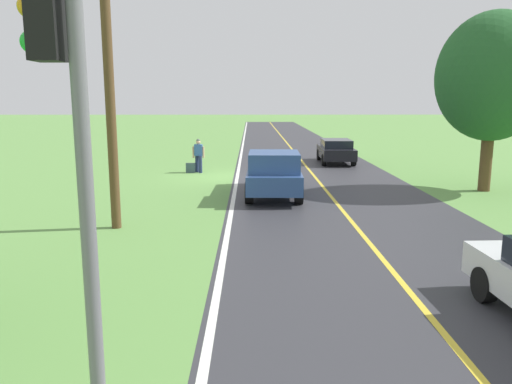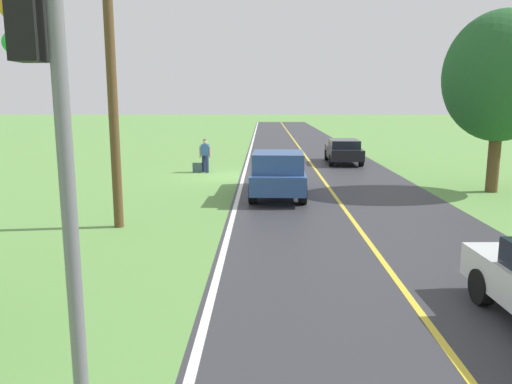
# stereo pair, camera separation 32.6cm
# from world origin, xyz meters

# --- Properties ---
(ground_plane) EXTENTS (200.00, 200.00, 0.00)m
(ground_plane) POSITION_xyz_m (0.00, 0.00, 0.00)
(ground_plane) COLOR #609347
(road_surface) EXTENTS (7.96, 120.00, 0.00)m
(road_surface) POSITION_xyz_m (-4.63, 0.00, 0.00)
(road_surface) COLOR #333338
(road_surface) RESTS_ON ground
(lane_edge_line) EXTENTS (0.16, 117.60, 0.00)m
(lane_edge_line) POSITION_xyz_m (-0.82, 0.00, 0.01)
(lane_edge_line) COLOR silver
(lane_edge_line) RESTS_ON ground
(lane_centre_line) EXTENTS (0.14, 117.60, 0.00)m
(lane_centre_line) POSITION_xyz_m (-4.63, 0.00, 0.01)
(lane_centre_line) COLOR gold
(lane_centre_line) RESTS_ON ground
(hitchhiker_walking) EXTENTS (0.62, 0.53, 1.75)m
(hitchhiker_walking) POSITION_xyz_m (1.21, -1.38, 0.98)
(hitchhiker_walking) COLOR navy
(hitchhiker_walking) RESTS_ON ground
(suitcase_carried) EXTENTS (0.47, 0.23, 0.50)m
(suitcase_carried) POSITION_xyz_m (1.63, -1.32, 0.25)
(suitcase_carried) COLOR #384C56
(suitcase_carried) RESTS_ON ground
(pickup_truck_passing) EXTENTS (2.22, 5.46, 1.82)m
(pickup_truck_passing) POSITION_xyz_m (-2.38, 5.12, 0.97)
(pickup_truck_passing) COLOR #2D4C84
(pickup_truck_passing) RESTS_ON ground
(traffic_light_mast) EXTENTS (0.61, 0.32, 5.20)m
(traffic_light_mast) POSITION_xyz_m (0.31, 19.45, 3.55)
(traffic_light_mast) COLOR slate
(traffic_light_mast) RESTS_ON ground
(tree_far_side_near) EXTENTS (4.45, 4.45, 7.19)m
(tree_far_side_near) POSITION_xyz_m (-11.17, 4.02, 4.61)
(tree_far_side_near) COLOR brown
(tree_far_side_near) RESTS_ON ground
(sedan_near_oncoming) EXTENTS (2.05, 4.46, 1.41)m
(sedan_near_oncoming) POSITION_xyz_m (-6.54, -5.25, 0.75)
(sedan_near_oncoming) COLOR black
(sedan_near_oncoming) RESTS_ON ground
(utility_pole_roadside) EXTENTS (0.28, 0.28, 7.04)m
(utility_pole_roadside) POSITION_xyz_m (2.48, 9.97, 3.52)
(utility_pole_roadside) COLOR brown
(utility_pole_roadside) RESTS_ON ground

